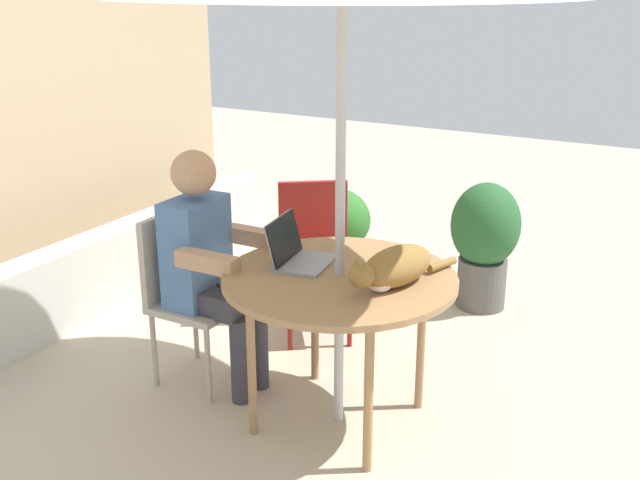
# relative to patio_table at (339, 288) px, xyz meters

# --- Properties ---
(ground_plane) EXTENTS (14.00, 14.00, 0.00)m
(ground_plane) POSITION_rel_patio_table_xyz_m (0.00, 0.00, -0.68)
(ground_plane) COLOR #BCAD93
(planter_wall_low) EXTENTS (4.33, 0.20, 0.49)m
(planter_wall_low) POSITION_rel_patio_table_xyz_m (0.00, 1.91, -0.44)
(planter_wall_low) COLOR beige
(planter_wall_low) RESTS_ON ground
(patio_table) EXTENTS (1.06, 1.06, 0.74)m
(patio_table) POSITION_rel_patio_table_xyz_m (0.00, 0.00, 0.00)
(patio_table) COLOR #9E754C
(patio_table) RESTS_ON ground
(chair_occupied) EXTENTS (0.40, 0.40, 0.88)m
(chair_occupied) POSITION_rel_patio_table_xyz_m (0.00, 0.89, -0.16)
(chair_occupied) COLOR #B2A899
(chair_occupied) RESTS_ON ground
(chair_empty) EXTENTS (0.56, 0.56, 0.88)m
(chair_empty) POSITION_rel_patio_table_xyz_m (0.81, 0.58, -0.16)
(chair_empty) COLOR maroon
(chair_empty) RESTS_ON ground
(person_seated) EXTENTS (0.48, 0.48, 1.22)m
(person_seated) POSITION_rel_patio_table_xyz_m (0.00, 0.73, 0.01)
(person_seated) COLOR #4C72A5
(person_seated) RESTS_ON ground
(laptop) EXTENTS (0.33, 0.29, 0.21)m
(laptop) POSITION_rel_patio_table_xyz_m (0.03, 0.25, 0.12)
(laptop) COLOR gray
(laptop) RESTS_ON patio_table
(cat) EXTENTS (0.62, 0.30, 0.17)m
(cat) POSITION_rel_patio_table_xyz_m (0.00, -0.26, 0.14)
(cat) COLOR olive
(cat) RESTS_ON patio_table
(potted_plant_near_fence) EXTENTS (0.43, 0.43, 0.81)m
(potted_plant_near_fence) POSITION_rel_patio_table_xyz_m (1.61, -0.18, -0.23)
(potted_plant_near_fence) COLOR #595654
(potted_plant_near_fence) RESTS_ON ground
(potted_plant_by_chair) EXTENTS (0.45, 0.45, 0.69)m
(potted_plant_by_chair) POSITION_rel_patio_table_xyz_m (1.42, 0.76, -0.30)
(potted_plant_by_chair) COLOR #595654
(potted_plant_by_chair) RESTS_ON ground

